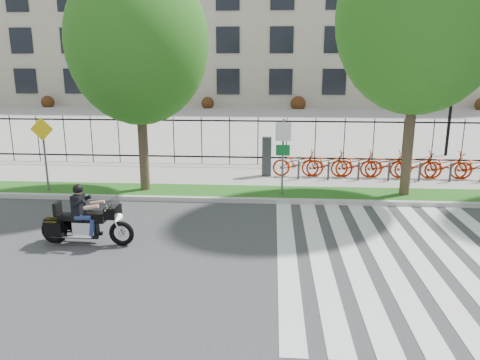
{
  "coord_description": "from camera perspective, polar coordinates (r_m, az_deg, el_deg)",
  "views": [
    {
      "loc": [
        1.81,
        -10.33,
        4.46
      ],
      "look_at": [
        0.88,
        3.0,
        1.03
      ],
      "focal_mm": 35.0,
      "sensor_mm": 36.0,
      "label": 1
    }
  ],
  "objects": [
    {
      "name": "plaza",
      "position": [
        35.65,
        1.08,
        7.27
      ],
      "size": [
        80.0,
        34.0,
        0.1
      ],
      "primitive_type": "cube",
      "color": "#9D9992",
      "rests_on": "ground"
    },
    {
      "name": "street_tree_2",
      "position": [
        15.95,
        21.06,
        17.94
      ],
      "size": [
        5.1,
        5.1,
        8.49
      ],
      "color": "#3D2D21",
      "rests_on": "grass_verge"
    },
    {
      "name": "sign_pole_warning",
      "position": [
        16.97,
        -22.82,
        4.04
      ],
      "size": [
        0.78,
        0.09,
        2.49
      ],
      "color": "#59595B",
      "rests_on": "grass_verge"
    },
    {
      "name": "grass_verge",
      "position": [
        16.0,
        -2.64,
        -1.54
      ],
      "size": [
        60.0,
        1.5,
        0.15
      ],
      "primitive_type": "cube",
      "color": "#194912",
      "rests_on": "ground"
    },
    {
      "name": "sidewalk",
      "position": [
        18.4,
        -1.75,
        0.59
      ],
      "size": [
        60.0,
        3.5,
        0.15
      ],
      "primitive_type": "cube",
      "color": "#9D9992",
      "rests_on": "ground"
    },
    {
      "name": "office_building",
      "position": [
        55.55,
        2.26,
        20.05
      ],
      "size": [
        60.0,
        21.9,
        20.15
      ],
      "color": "gray",
      "rests_on": "ground"
    },
    {
      "name": "lamp_post_right",
      "position": [
        23.82,
        24.52,
        10.1
      ],
      "size": [
        1.06,
        0.7,
        4.25
      ],
      "color": "black",
      "rests_on": "ground"
    },
    {
      "name": "curb",
      "position": [
        15.19,
        -3.01,
        -2.41
      ],
      "size": [
        60.0,
        0.2,
        0.15
      ],
      "primitive_type": "cube",
      "color": "#ADABA3",
      "rests_on": "ground"
    },
    {
      "name": "bike_share_station",
      "position": [
        18.43,
        17.19,
        1.83
      ],
      "size": [
        8.94,
        0.88,
        1.5
      ],
      "color": "#2D2D33",
      "rests_on": "sidewalk"
    },
    {
      "name": "crosswalk_stripes",
      "position": [
        11.64,
        18.92,
        -8.92
      ],
      "size": [
        5.7,
        8.0,
        0.01
      ],
      "primitive_type": null,
      "color": "silver",
      "rests_on": "ground"
    },
    {
      "name": "ground",
      "position": [
        11.39,
        -5.52,
        -8.72
      ],
      "size": [
        120.0,
        120.0,
        0.0
      ],
      "primitive_type": "plane",
      "color": "#343436",
      "rests_on": "ground"
    },
    {
      "name": "street_tree_1",
      "position": [
        15.9,
        -12.35,
        16.04
      ],
      "size": [
        4.57,
        4.57,
        7.5
      ],
      "color": "#3D2D21",
      "rests_on": "grass_verge"
    },
    {
      "name": "sign_pole_regulatory",
      "position": [
        15.16,
        5.26,
        3.99
      ],
      "size": [
        0.5,
        0.09,
        2.5
      ],
      "color": "#59595B",
      "rests_on": "grass_verge"
    },
    {
      "name": "motorcycle_rider",
      "position": [
        12.21,
        -18.28,
        -4.7
      ],
      "size": [
        2.41,
        0.72,
        1.86
      ],
      "color": "black",
      "rests_on": "ground"
    },
    {
      "name": "iron_fence",
      "position": [
        19.89,
        -1.27,
        4.8
      ],
      "size": [
        30.0,
        0.06,
        2.0
      ],
      "primitive_type": null,
      "color": "black",
      "rests_on": "sidewalk"
    }
  ]
}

